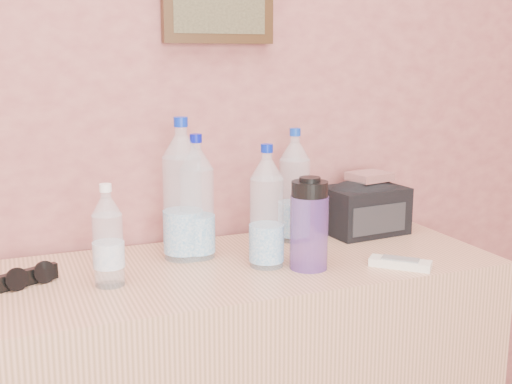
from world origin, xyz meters
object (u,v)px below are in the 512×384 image
at_px(pet_large_a, 197,204).
at_px(pet_large_d, 267,213).
at_px(nalgene_bottle, 309,224).
at_px(pet_small, 108,241).
at_px(pet_large_b, 183,197).
at_px(sunglasses, 28,277).
at_px(foil_packet, 369,176).
at_px(ac_remote, 400,263).
at_px(toiletry_bag, 364,207).
at_px(pet_large_c, 294,191).

bearing_deg(pet_large_a, pet_large_d, -44.19).
bearing_deg(nalgene_bottle, pet_small, 172.65).
distance_m(pet_large_b, sunglasses, 0.40).
xyz_separation_m(pet_large_a, nalgene_bottle, (0.22, -0.18, -0.03)).
bearing_deg(pet_small, foil_packet, 12.70).
bearing_deg(foil_packet, ac_remote, -107.62).
distance_m(pet_large_a, toiletry_bag, 0.51).
bearing_deg(nalgene_bottle, sunglasses, 168.59).
height_order(pet_large_b, pet_large_d, pet_large_b).
bearing_deg(sunglasses, nalgene_bottle, -36.17).
bearing_deg(pet_large_d, ac_remote, -23.89).
xyz_separation_m(pet_large_a, foil_packet, (0.53, 0.05, 0.02)).
distance_m(pet_large_c, pet_large_d, 0.24).
relative_size(pet_large_a, pet_small, 1.36).
xyz_separation_m(pet_large_b, pet_large_c, (0.33, 0.04, -0.02)).
bearing_deg(foil_packet, nalgene_bottle, -142.79).
bearing_deg(pet_large_b, ac_remote, -29.95).
bearing_deg(pet_small, pet_large_b, 32.30).
bearing_deg(foil_packet, pet_large_b, -175.63).
xyz_separation_m(nalgene_bottle, sunglasses, (-0.63, 0.13, -0.09)).
relative_size(pet_large_b, toiletry_bag, 1.60).
bearing_deg(pet_large_b, foil_packet, 4.37).
bearing_deg(toiletry_bag, nalgene_bottle, -147.07).
relative_size(pet_large_a, pet_large_b, 0.88).
height_order(pet_large_b, ac_remote, pet_large_b).
relative_size(pet_large_d, nalgene_bottle, 1.34).
bearing_deg(sunglasses, ac_remote, -38.49).
bearing_deg(pet_large_d, pet_small, 179.02).
bearing_deg(nalgene_bottle, pet_large_b, 143.45).
relative_size(pet_small, foil_packet, 2.07).
distance_m(pet_large_c, pet_small, 0.56).
bearing_deg(foil_packet, sunglasses, -173.59).
relative_size(pet_large_b, pet_large_c, 1.14).
distance_m(pet_large_a, pet_small, 0.27).
height_order(pet_large_c, foil_packet, pet_large_c).
bearing_deg(toiletry_bag, pet_large_a, 179.73).
distance_m(pet_small, ac_remote, 0.69).
relative_size(nalgene_bottle, toiletry_bag, 1.00).
distance_m(pet_large_a, pet_large_b, 0.04).
height_order(pet_large_a, nalgene_bottle, pet_large_a).
bearing_deg(nalgene_bottle, pet_large_d, 148.59).
distance_m(pet_large_d, nalgene_bottle, 0.10).
distance_m(pet_large_d, toiletry_bag, 0.42).
bearing_deg(pet_large_d, toiletry_bag, 24.91).
height_order(pet_large_a, pet_large_c, pet_large_a).
bearing_deg(pet_large_a, nalgene_bottle, -39.68).
bearing_deg(pet_large_b, pet_small, -147.70).
xyz_separation_m(pet_large_a, ac_remote, (0.43, -0.26, -0.13)).
height_order(ac_remote, foil_packet, foil_packet).
xyz_separation_m(nalgene_bottle, toiletry_bag, (0.29, 0.23, -0.03)).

